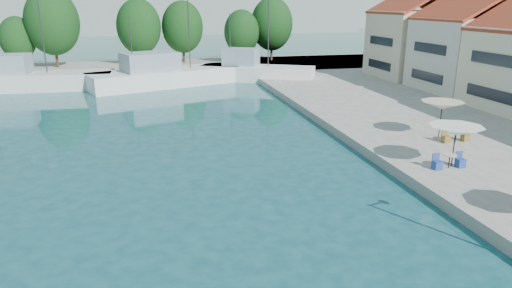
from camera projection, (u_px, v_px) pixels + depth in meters
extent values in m
cube|color=gray|center=(136.00, 69.00, 62.08)|extent=(90.00, 16.00, 0.60)
cube|color=gray|center=(65.00, 6.00, 141.30)|extent=(180.00, 40.00, 16.00)
cube|color=gray|center=(267.00, 11.00, 175.98)|extent=(140.00, 40.00, 12.00)
cube|color=silver|center=(465.00, 55.00, 44.83)|extent=(8.00, 8.50, 7.00)
cube|color=beige|center=(415.00, 44.00, 53.11)|extent=(8.60, 8.50, 7.50)
cube|color=silver|center=(32.00, 83.00, 49.03)|extent=(17.00, 5.11, 2.20)
cube|color=#8599A4|center=(3.00, 64.00, 47.95)|extent=(5.19, 3.58, 2.00)
cylinder|color=#2D2D2D|center=(42.00, 34.00, 47.82)|extent=(0.12, 0.12, 8.00)
cube|color=white|center=(175.00, 78.00, 52.12)|extent=(19.84, 11.22, 2.20)
cube|color=#8599A4|center=(150.00, 62.00, 49.99)|extent=(6.74, 5.58, 2.00)
cylinder|color=#2D2D2D|center=(189.00, 32.00, 51.62)|extent=(0.12, 0.12, 8.00)
cylinder|color=#2D2D2D|center=(131.00, 44.00, 48.39)|extent=(0.10, 0.10, 6.00)
cube|color=white|center=(257.00, 75.00, 54.57)|extent=(13.44, 9.39, 2.20)
cube|color=#8599A4|center=(241.00, 57.00, 54.43)|extent=(4.80, 4.26, 2.00)
cylinder|color=#2D2D2D|center=(268.00, 31.00, 52.73)|extent=(0.12, 0.12, 8.00)
cylinder|color=#2D2D2D|center=(230.00, 39.00, 54.16)|extent=(0.10, 0.10, 6.00)
cylinder|color=#3F2B19|center=(20.00, 57.00, 60.52)|extent=(0.36, 0.36, 3.00)
ellipsoid|color=#123914|center=(18.00, 38.00, 59.81)|extent=(4.56, 4.56, 5.70)
cylinder|color=#3F2B19|center=(56.00, 50.00, 61.22)|extent=(0.36, 0.36, 4.57)
ellipsoid|color=#123914|center=(52.00, 22.00, 60.13)|extent=(6.95, 6.95, 8.69)
cylinder|color=#3F2B19|center=(140.00, 50.00, 64.21)|extent=(0.36, 0.36, 4.00)
ellipsoid|color=#123914|center=(139.00, 27.00, 63.26)|extent=(6.08, 6.08, 7.60)
cylinder|color=#3F2B19|center=(184.00, 49.00, 66.42)|extent=(0.36, 0.36, 3.88)
ellipsoid|color=#123914|center=(183.00, 27.00, 65.50)|extent=(5.90, 5.90, 7.37)
cylinder|color=#3F2B19|center=(242.00, 51.00, 66.28)|extent=(0.36, 0.36, 3.33)
ellipsoid|color=#123914|center=(242.00, 32.00, 65.49)|extent=(5.06, 5.06, 6.32)
cylinder|color=#3F2B19|center=(271.00, 46.00, 68.87)|extent=(0.36, 0.36, 4.10)
ellipsoid|color=#123914|center=(272.00, 24.00, 67.89)|extent=(6.24, 6.24, 7.80)
cylinder|color=black|center=(454.00, 146.00, 24.18)|extent=(0.06, 0.06, 2.23)
cone|color=white|center=(456.00, 130.00, 23.92)|extent=(2.84, 2.84, 0.50)
cylinder|color=black|center=(441.00, 119.00, 29.54)|extent=(0.06, 0.06, 2.35)
cone|color=beige|center=(442.00, 105.00, 29.27)|extent=(2.74, 2.74, 0.50)
cylinder|color=black|center=(449.00, 162.00, 24.07)|extent=(0.06, 0.06, 0.74)
cylinder|color=beige|center=(450.00, 155.00, 23.96)|extent=(0.70, 0.70, 0.04)
cube|color=#244391|center=(460.00, 163.00, 24.27)|extent=(0.42, 0.42, 0.46)
cube|color=#244391|center=(437.00, 165.00, 23.96)|extent=(0.42, 0.42, 0.46)
cylinder|color=black|center=(456.00, 136.00, 28.65)|extent=(0.06, 0.06, 0.74)
cylinder|color=beige|center=(457.00, 131.00, 28.54)|extent=(0.70, 0.70, 0.04)
cube|color=olive|center=(465.00, 138.00, 28.84)|extent=(0.42, 0.42, 0.46)
cube|color=olive|center=(446.00, 139.00, 28.53)|extent=(0.42, 0.42, 0.46)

